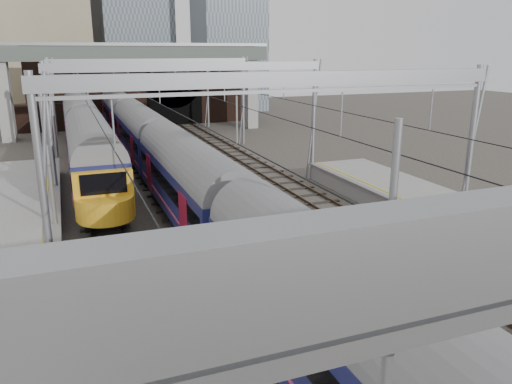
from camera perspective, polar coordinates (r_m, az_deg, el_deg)
name	(u,v)px	position (r m, az deg, el deg)	size (l,w,h in m)	color
tracks	(231,224)	(25.42, -2.91, -3.70)	(14.40, 80.00, 0.22)	#4C3828
overhead_line	(195,85)	(30.25, -7.03, 12.05)	(16.80, 80.00, 8.00)	gray
retaining_wall	(142,88)	(60.50, -12.92, 11.54)	(28.00, 2.75, 9.00)	black
overbridge	(135,63)	(54.30, -13.65, 14.14)	(28.00, 3.00, 9.25)	gray
train_main	(161,154)	(31.47, -10.81, 4.32)	(2.61, 60.45, 4.56)	black
train_second	(86,135)	(39.43, -18.89, 6.20)	(2.77, 32.08, 4.78)	black
signal_near_centre	(397,258)	(14.92, 15.80, -7.26)	(0.32, 0.45, 4.43)	black
equip_cover_b	(320,319)	(17.01, 7.36, -14.18)	(0.94, 0.66, 0.11)	blue
equip_cover_c	(359,275)	(20.26, 11.64, -9.22)	(0.95, 0.67, 0.11)	blue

